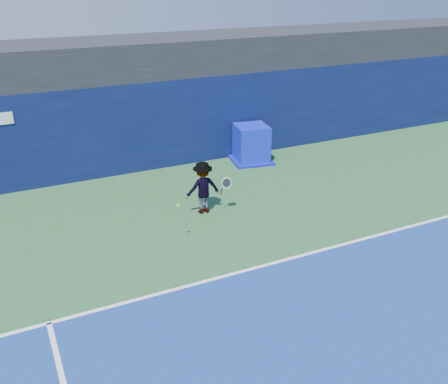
{
  "coord_description": "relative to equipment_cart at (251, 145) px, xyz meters",
  "views": [
    {
      "loc": [
        -5.29,
        -5.55,
        6.3
      ],
      "look_at": [
        -0.17,
        5.2,
        1.0
      ],
      "focal_mm": 40.0,
      "sensor_mm": 36.0,
      "label": 1
    }
  ],
  "objects": [
    {
      "name": "ground",
      "position": [
        -2.87,
        -9.3,
        -0.6
      ],
      "size": [
        80.0,
        80.0,
        0.0
      ],
      "primitive_type": "plane",
      "color": "#285A2E",
      "rests_on": "ground"
    },
    {
      "name": "baseline",
      "position": [
        -2.87,
        -6.3,
        -0.59
      ],
      "size": [
        24.0,
        0.1,
        0.01
      ],
      "primitive_type": "cube",
      "color": "white",
      "rests_on": "ground"
    },
    {
      "name": "stadium_band",
      "position": [
        -2.87,
        2.2,
        3.0
      ],
      "size": [
        36.0,
        3.0,
        1.2
      ],
      "primitive_type": "cube",
      "color": "black",
      "rests_on": "back_wall_assembly"
    },
    {
      "name": "back_wall_assembly",
      "position": [
        -2.87,
        1.2,
        0.9
      ],
      "size": [
        36.0,
        1.03,
        3.0
      ],
      "color": "#0B133C",
      "rests_on": "ground"
    },
    {
      "name": "equipment_cart",
      "position": [
        0.0,
        0.0,
        0.0
      ],
      "size": [
        1.6,
        1.6,
        1.32
      ],
      "color": "#0D1AC0",
      "rests_on": "ground"
    },
    {
      "name": "tennis_player",
      "position": [
        -3.2,
        -3.08,
        0.15
      ],
      "size": [
        1.23,
        0.68,
        1.51
      ],
      "color": "silver",
      "rests_on": "ground"
    },
    {
      "name": "tennis_ball",
      "position": [
        -4.46,
        -4.48,
        0.46
      ],
      "size": [
        0.08,
        0.08,
        0.08
      ],
      "color": "#CEE519",
      "rests_on": "ground"
    }
  ]
}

